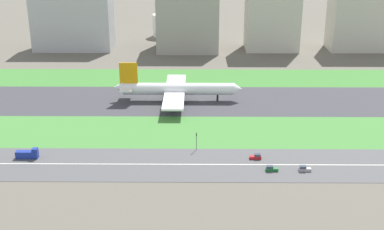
{
  "coord_description": "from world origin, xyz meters",
  "views": [
    {
      "loc": [
        -2.9,
        -242.86,
        83.81
      ],
      "look_at": [
        -4.66,
        -36.5,
        6.0
      ],
      "focal_mm": 47.35,
      "sensor_mm": 36.0,
      "label": 1
    }
  ],
  "objects_px": {
    "car_2": "(271,169)",
    "truck_0": "(28,154)",
    "hangar_building": "(188,18)",
    "car_1": "(304,169)",
    "traffic_light": "(196,140)",
    "office_tower": "(273,10)",
    "car_0": "(256,157)",
    "cargo_warehouse": "(366,11)",
    "terminal_building": "(73,22)",
    "airliner": "(175,89)",
    "fuel_tank_west": "(165,25)"
  },
  "relations": [
    {
      "from": "car_2",
      "to": "fuel_tank_west",
      "type": "xyz_separation_m",
      "value": [
        -52.18,
        237.0,
        7.73
      ]
    },
    {
      "from": "car_2",
      "to": "office_tower",
      "type": "distance_m",
      "value": 195.59
    },
    {
      "from": "car_0",
      "to": "cargo_warehouse",
      "type": "relative_size",
      "value": 0.08
    },
    {
      "from": "car_0",
      "to": "terminal_building",
      "type": "distance_m",
      "value": 213.44
    },
    {
      "from": "terminal_building",
      "to": "fuel_tank_west",
      "type": "relative_size",
      "value": 2.73
    },
    {
      "from": "truck_0",
      "to": "traffic_light",
      "type": "relative_size",
      "value": 1.17
    },
    {
      "from": "car_0",
      "to": "cargo_warehouse",
      "type": "height_order",
      "value": "cargo_warehouse"
    },
    {
      "from": "office_tower",
      "to": "traffic_light",
      "type": "bearing_deg",
      "value": -106.97
    },
    {
      "from": "truck_0",
      "to": "fuel_tank_west",
      "type": "xyz_separation_m",
      "value": [
        39.51,
        227.0,
        6.99
      ]
    },
    {
      "from": "hangar_building",
      "to": "fuel_tank_west",
      "type": "height_order",
      "value": "hangar_building"
    },
    {
      "from": "car_0",
      "to": "traffic_light",
      "type": "relative_size",
      "value": 0.61
    },
    {
      "from": "hangar_building",
      "to": "terminal_building",
      "type": "bearing_deg",
      "value": 180.0
    },
    {
      "from": "car_2",
      "to": "hangar_building",
      "type": "height_order",
      "value": "hangar_building"
    },
    {
      "from": "car_0",
      "to": "car_2",
      "type": "relative_size",
      "value": 1.0
    },
    {
      "from": "hangar_building",
      "to": "fuel_tank_west",
      "type": "distance_m",
      "value": 50.53
    },
    {
      "from": "terminal_building",
      "to": "fuel_tank_west",
      "type": "height_order",
      "value": "terminal_building"
    },
    {
      "from": "truck_0",
      "to": "car_2",
      "type": "distance_m",
      "value": 92.24
    },
    {
      "from": "car_0",
      "to": "car_2",
      "type": "height_order",
      "value": "same"
    },
    {
      "from": "terminal_building",
      "to": "airliner",
      "type": "bearing_deg",
      "value": -56.08
    },
    {
      "from": "truck_0",
      "to": "office_tower",
      "type": "height_order",
      "value": "office_tower"
    },
    {
      "from": "traffic_light",
      "to": "fuel_tank_west",
      "type": "bearing_deg",
      "value": 96.5
    },
    {
      "from": "car_0",
      "to": "fuel_tank_west",
      "type": "relative_size",
      "value": 0.22
    },
    {
      "from": "terminal_building",
      "to": "hangar_building",
      "type": "bearing_deg",
      "value": 0.0
    },
    {
      "from": "car_1",
      "to": "traffic_light",
      "type": "height_order",
      "value": "traffic_light"
    },
    {
      "from": "terminal_building",
      "to": "office_tower",
      "type": "height_order",
      "value": "office_tower"
    },
    {
      "from": "terminal_building",
      "to": "office_tower",
      "type": "xyz_separation_m",
      "value": [
        140.36,
        0.0,
        8.74
      ]
    },
    {
      "from": "truck_0",
      "to": "car_2",
      "type": "relative_size",
      "value": 1.91
    },
    {
      "from": "truck_0",
      "to": "cargo_warehouse",
      "type": "relative_size",
      "value": 0.15
    },
    {
      "from": "truck_0",
      "to": "hangar_building",
      "type": "distance_m",
      "value": 192.18
    },
    {
      "from": "car_2",
      "to": "truck_0",
      "type": "bearing_deg",
      "value": -6.22
    },
    {
      "from": "office_tower",
      "to": "cargo_warehouse",
      "type": "distance_m",
      "value": 65.54
    },
    {
      "from": "airliner",
      "to": "cargo_warehouse",
      "type": "distance_m",
      "value": 173.6
    },
    {
      "from": "car_0",
      "to": "fuel_tank_west",
      "type": "bearing_deg",
      "value": 101.87
    },
    {
      "from": "airliner",
      "to": "car_1",
      "type": "height_order",
      "value": "airliner"
    },
    {
      "from": "cargo_warehouse",
      "to": "fuel_tank_west",
      "type": "height_order",
      "value": "cargo_warehouse"
    },
    {
      "from": "car_0",
      "to": "car_1",
      "type": "distance_m",
      "value": 19.21
    },
    {
      "from": "office_tower",
      "to": "cargo_warehouse",
      "type": "xyz_separation_m",
      "value": [
        65.53,
        0.0,
        -0.6
      ]
    },
    {
      "from": "car_2",
      "to": "cargo_warehouse",
      "type": "bearing_deg",
      "value": -115.46
    },
    {
      "from": "traffic_light",
      "to": "office_tower",
      "type": "distance_m",
      "value": 183.44
    },
    {
      "from": "car_0",
      "to": "fuel_tank_west",
      "type": "xyz_separation_m",
      "value": [
        -47.7,
        227.0,
        7.73
      ]
    },
    {
      "from": "car_0",
      "to": "car_1",
      "type": "relative_size",
      "value": 1.0
    },
    {
      "from": "car_1",
      "to": "terminal_building",
      "type": "height_order",
      "value": "terminal_building"
    },
    {
      "from": "car_0",
      "to": "cargo_warehouse",
      "type": "bearing_deg",
      "value": 62.22
    },
    {
      "from": "car_1",
      "to": "car_2",
      "type": "relative_size",
      "value": 1.0
    },
    {
      "from": "truck_0",
      "to": "car_0",
      "type": "distance_m",
      "value": 87.22
    },
    {
      "from": "car_0",
      "to": "traffic_light",
      "type": "distance_m",
      "value": 24.35
    },
    {
      "from": "truck_0",
      "to": "fuel_tank_west",
      "type": "height_order",
      "value": "fuel_tank_west"
    },
    {
      "from": "car_1",
      "to": "car_0",
      "type": "bearing_deg",
      "value": -31.37
    },
    {
      "from": "cargo_warehouse",
      "to": "car_0",
      "type": "bearing_deg",
      "value": -117.78
    },
    {
      "from": "truck_0",
      "to": "office_tower",
      "type": "relative_size",
      "value": 0.15
    }
  ]
}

